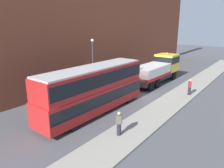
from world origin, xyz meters
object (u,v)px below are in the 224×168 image
object	(u,v)px
double_decker_bus	(94,88)
street_lamp	(93,59)
recovery_tow_truck	(157,69)
pedestrian_bystander	(190,87)
pedestrian_onlooker	(119,124)

from	to	relation	value
double_decker_bus	street_lamp	size ratio (longest dim) A/B	1.90
recovery_tow_truck	double_decker_bus	distance (m)	12.35
pedestrian_bystander	recovery_tow_truck	bearing A→B (deg)	-59.41
pedestrian_onlooker	street_lamp	distance (m)	12.08
pedestrian_bystander	street_lamp	size ratio (longest dim) A/B	0.29
pedestrian_onlooker	pedestrian_bystander	bearing A→B (deg)	-30.97
pedestrian_bystander	street_lamp	xyz separation A→B (m)	(-3.92, 10.14, 2.49)
pedestrian_onlooker	street_lamp	world-z (taller)	street_lamp
double_decker_bus	pedestrian_bystander	world-z (taller)	double_decker_bus
pedestrian_bystander	street_lamp	bearing A→B (deg)	-8.09
pedestrian_bystander	street_lamp	world-z (taller)	street_lamp
recovery_tow_truck	pedestrian_onlooker	size ratio (longest dim) A/B	5.94
double_decker_bus	pedestrian_onlooker	size ratio (longest dim) A/B	6.48
recovery_tow_truck	pedestrian_onlooker	distance (m)	15.09
double_decker_bus	pedestrian_bystander	size ratio (longest dim) A/B	6.48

